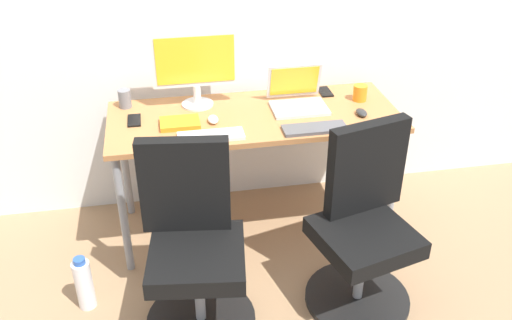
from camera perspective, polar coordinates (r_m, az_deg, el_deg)
name	(u,v)px	position (r m, az deg, el deg)	size (l,w,h in m)	color
ground_plane	(255,224)	(3.50, -0.15, -6.53)	(5.28, 5.28, 0.00)	#9E7A56
desk	(254,126)	(3.14, -0.17, 3.47)	(1.61, 0.64, 0.76)	#B77542
office_chair_left	(194,248)	(2.67, -6.37, -8.90)	(0.54, 0.54, 0.94)	black
office_chair_right	(363,228)	(2.83, 10.91, -6.83)	(0.54, 0.54, 0.94)	black
water_bottle_on_floor	(84,284)	(3.01, -17.16, -11.98)	(0.09, 0.09, 0.31)	white
desktop_monitor	(195,64)	(3.14, -6.23, 9.74)	(0.48, 0.18, 0.43)	silver
open_laptop	(297,97)	(3.19, 4.23, 6.46)	(0.31, 0.27, 0.22)	silver
keyboard_by_monitor	(211,136)	(2.87, -4.63, 2.48)	(0.34, 0.12, 0.02)	silver
keyboard_by_laptop	(315,128)	(2.95, 6.02, 3.22)	(0.34, 0.12, 0.02)	#515156
mouse_by_monitor	(362,113)	(3.14, 10.73, 4.79)	(0.06, 0.10, 0.03)	#2D2D2D
mouse_by_laptop	(213,119)	(3.02, -4.40, 4.16)	(0.06, 0.10, 0.03)	silver
coffee_mug	(360,93)	(3.31, 10.58, 6.76)	(0.08, 0.08, 0.09)	orange
pen_cup	(125,99)	(3.25, -13.26, 6.12)	(0.07, 0.07, 0.10)	slate
phone_near_monitor	(325,92)	(3.40, 7.05, 6.94)	(0.07, 0.14, 0.01)	black
phone_near_laptop	(134,120)	(3.10, -12.33, 3.97)	(0.07, 0.14, 0.01)	black
notebook	(180,123)	(3.01, -7.79, 3.77)	(0.21, 0.15, 0.03)	orange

